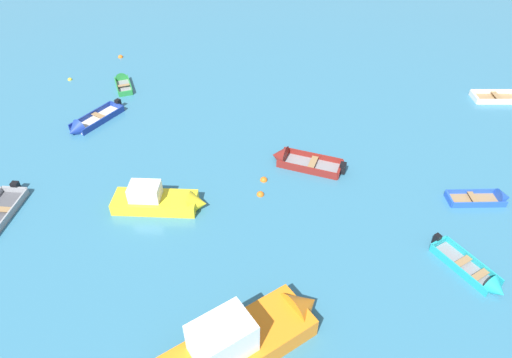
{
  "coord_description": "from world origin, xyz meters",
  "views": [
    {
      "loc": [
        0.97,
        0.53,
        16.56
      ],
      "look_at": [
        0.0,
        20.7,
        0.15
      ],
      "focal_mm": 30.95,
      "sensor_mm": 36.0,
      "label": 1
    }
  ],
  "objects_px": {
    "motor_launch_yellow_near_right": "(162,200)",
    "rowboat_turquoise_outer_right": "(480,277)",
    "motor_launch_orange_midfield_right": "(248,337)",
    "mooring_buoy_between_boats_right": "(70,80)",
    "rowboat_green_far_left": "(122,81)",
    "mooring_buoy_far_field": "(121,57)",
    "rowboat_deep_blue_far_back": "(85,125)",
    "rowboat_blue_cluster_inner": "(491,198)",
    "rowboat_maroon_far_right": "(293,160)",
    "mooring_buoy_between_boats_left": "(260,195)",
    "mooring_buoy_midfield": "(264,180)"
  },
  "relations": [
    {
      "from": "motor_launch_yellow_near_right",
      "to": "rowboat_maroon_far_right",
      "type": "bearing_deg",
      "value": 31.69
    },
    {
      "from": "rowboat_deep_blue_far_back",
      "to": "rowboat_turquoise_outer_right",
      "type": "bearing_deg",
      "value": -27.84
    },
    {
      "from": "rowboat_deep_blue_far_back",
      "to": "mooring_buoy_between_boats_left",
      "type": "relative_size",
      "value": 10.55
    },
    {
      "from": "mooring_buoy_between_boats_right",
      "to": "motor_launch_orange_midfield_right",
      "type": "bearing_deg",
      "value": -55.01
    },
    {
      "from": "rowboat_maroon_far_right",
      "to": "mooring_buoy_between_boats_left",
      "type": "relative_size",
      "value": 10.86
    },
    {
      "from": "mooring_buoy_far_field",
      "to": "motor_launch_yellow_near_right",
      "type": "bearing_deg",
      "value": -67.62
    },
    {
      "from": "rowboat_maroon_far_right",
      "to": "mooring_buoy_between_boats_left",
      "type": "height_order",
      "value": "rowboat_maroon_far_right"
    },
    {
      "from": "motor_launch_orange_midfield_right",
      "to": "rowboat_deep_blue_far_back",
      "type": "bearing_deg",
      "value": 127.58
    },
    {
      "from": "mooring_buoy_far_field",
      "to": "motor_launch_orange_midfield_right",
      "type": "bearing_deg",
      "value": -64.42
    },
    {
      "from": "rowboat_maroon_far_right",
      "to": "mooring_buoy_between_boats_left",
      "type": "xyz_separation_m",
      "value": [
        -1.9,
        -3.16,
        -0.22
      ]
    },
    {
      "from": "motor_launch_yellow_near_right",
      "to": "mooring_buoy_between_boats_right",
      "type": "relative_size",
      "value": 14.49
    },
    {
      "from": "motor_launch_yellow_near_right",
      "to": "mooring_buoy_far_field",
      "type": "relative_size",
      "value": 11.47
    },
    {
      "from": "rowboat_blue_cluster_inner",
      "to": "rowboat_maroon_far_right",
      "type": "distance_m",
      "value": 11.46
    },
    {
      "from": "motor_launch_yellow_near_right",
      "to": "mooring_buoy_far_field",
      "type": "distance_m",
      "value": 21.14
    },
    {
      "from": "rowboat_turquoise_outer_right",
      "to": "mooring_buoy_between_boats_left",
      "type": "height_order",
      "value": "rowboat_turquoise_outer_right"
    },
    {
      "from": "mooring_buoy_midfield",
      "to": "mooring_buoy_between_boats_right",
      "type": "distance_m",
      "value": 20.53
    },
    {
      "from": "rowboat_green_far_left",
      "to": "motor_launch_yellow_near_right",
      "type": "distance_m",
      "value": 15.92
    },
    {
      "from": "rowboat_blue_cluster_inner",
      "to": "rowboat_green_far_left",
      "type": "bearing_deg",
      "value": 152.04
    },
    {
      "from": "rowboat_maroon_far_right",
      "to": "mooring_buoy_midfield",
      "type": "distance_m",
      "value": 2.55
    },
    {
      "from": "rowboat_maroon_far_right",
      "to": "rowboat_blue_cluster_inner",
      "type": "bearing_deg",
      "value": -15.34
    },
    {
      "from": "rowboat_deep_blue_far_back",
      "to": "mooring_buoy_far_field",
      "type": "relative_size",
      "value": 10.23
    },
    {
      "from": "motor_launch_orange_midfield_right",
      "to": "mooring_buoy_far_field",
      "type": "bearing_deg",
      "value": 115.58
    },
    {
      "from": "motor_launch_orange_midfield_right",
      "to": "mooring_buoy_far_field",
      "type": "height_order",
      "value": "motor_launch_orange_midfield_right"
    },
    {
      "from": "motor_launch_yellow_near_right",
      "to": "rowboat_maroon_far_right",
      "type": "relative_size",
      "value": 1.09
    },
    {
      "from": "rowboat_green_far_left",
      "to": "motor_launch_yellow_near_right",
      "type": "relative_size",
      "value": 0.68
    },
    {
      "from": "rowboat_blue_cluster_inner",
      "to": "mooring_buoy_between_boats_right",
      "type": "relative_size",
      "value": 10.13
    },
    {
      "from": "motor_launch_orange_midfield_right",
      "to": "mooring_buoy_between_boats_left",
      "type": "height_order",
      "value": "motor_launch_orange_midfield_right"
    },
    {
      "from": "rowboat_turquoise_outer_right",
      "to": "mooring_buoy_between_boats_left",
      "type": "relative_size",
      "value": 8.58
    },
    {
      "from": "mooring_buoy_between_boats_left",
      "to": "rowboat_maroon_far_right",
      "type": "bearing_deg",
      "value": 58.96
    },
    {
      "from": "rowboat_turquoise_outer_right",
      "to": "mooring_buoy_midfield",
      "type": "bearing_deg",
      "value": 146.33
    },
    {
      "from": "motor_launch_orange_midfield_right",
      "to": "mooring_buoy_between_boats_right",
      "type": "height_order",
      "value": "motor_launch_orange_midfield_right"
    },
    {
      "from": "rowboat_blue_cluster_inner",
      "to": "rowboat_turquoise_outer_right",
      "type": "bearing_deg",
      "value": -114.31
    },
    {
      "from": "rowboat_maroon_far_right",
      "to": "mooring_buoy_midfield",
      "type": "relative_size",
      "value": 10.7
    },
    {
      "from": "mooring_buoy_between_boats_right",
      "to": "rowboat_blue_cluster_inner",
      "type": "bearing_deg",
      "value": -24.8
    },
    {
      "from": "rowboat_green_far_left",
      "to": "rowboat_blue_cluster_inner",
      "type": "bearing_deg",
      "value": -27.96
    },
    {
      "from": "rowboat_green_far_left",
      "to": "rowboat_turquoise_outer_right",
      "type": "relative_size",
      "value": 0.94
    },
    {
      "from": "rowboat_maroon_far_right",
      "to": "rowboat_green_far_left",
      "type": "bearing_deg",
      "value": 143.56
    },
    {
      "from": "rowboat_blue_cluster_inner",
      "to": "mooring_buoy_midfield",
      "type": "bearing_deg",
      "value": 174.69
    },
    {
      "from": "rowboat_turquoise_outer_right",
      "to": "rowboat_blue_cluster_inner",
      "type": "bearing_deg",
      "value": 65.69
    },
    {
      "from": "rowboat_green_far_left",
      "to": "rowboat_deep_blue_far_back",
      "type": "distance_m",
      "value": 6.74
    },
    {
      "from": "rowboat_blue_cluster_inner",
      "to": "mooring_buoy_far_field",
      "type": "bearing_deg",
      "value": 145.47
    },
    {
      "from": "rowboat_green_far_left",
      "to": "rowboat_turquoise_outer_right",
      "type": "bearing_deg",
      "value": -40.24
    },
    {
      "from": "rowboat_maroon_far_right",
      "to": "mooring_buoy_midfield",
      "type": "bearing_deg",
      "value": -133.63
    },
    {
      "from": "mooring_buoy_between_boats_left",
      "to": "mooring_buoy_between_boats_right",
      "type": "xyz_separation_m",
      "value": [
        -16.27,
        13.64,
        0.0
      ]
    },
    {
      "from": "motor_launch_yellow_near_right",
      "to": "rowboat_turquoise_outer_right",
      "type": "bearing_deg",
      "value": -14.97
    },
    {
      "from": "mooring_buoy_far_field",
      "to": "mooring_buoy_between_boats_right",
      "type": "xyz_separation_m",
      "value": [
        -2.9,
        -4.61,
        0.0
      ]
    },
    {
      "from": "rowboat_green_far_left",
      "to": "mooring_buoy_far_field",
      "type": "height_order",
      "value": "rowboat_green_far_left"
    },
    {
      "from": "rowboat_blue_cluster_inner",
      "to": "mooring_buoy_far_field",
      "type": "height_order",
      "value": "rowboat_blue_cluster_inner"
    },
    {
      "from": "mooring_buoy_between_boats_left",
      "to": "motor_launch_yellow_near_right",
      "type": "bearing_deg",
      "value": -166.27
    },
    {
      "from": "rowboat_turquoise_outer_right",
      "to": "mooring_buoy_midfield",
      "type": "relative_size",
      "value": 8.44
    }
  ]
}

